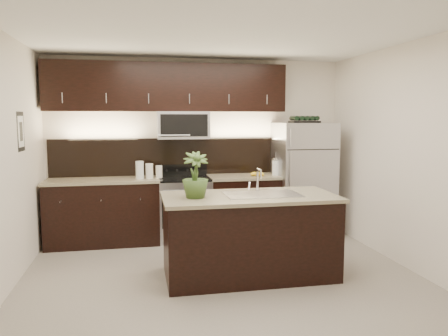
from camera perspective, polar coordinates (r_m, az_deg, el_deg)
name	(u,v)px	position (r m, az deg, el deg)	size (l,w,h in m)	color
ground	(223,278)	(5.10, -0.16, -14.21)	(4.50, 4.50, 0.00)	gray
room_walls	(213,128)	(4.71, -1.41, 5.20)	(4.52, 4.02, 2.71)	silver
counter_run	(171,209)	(6.52, -6.99, -5.32)	(3.51, 0.65, 0.94)	black
upper_fixtures	(170,95)	(6.54, -7.06, 9.43)	(3.49, 0.40, 1.66)	black
island	(249,235)	(5.05, 3.32, -8.79)	(1.96, 0.96, 0.94)	black
sink_faucet	(262,193)	(4.99, 5.00, -3.29)	(0.84, 0.50, 0.28)	silver
refrigerator	(303,179)	(6.85, 10.29, -1.44)	(0.84, 0.75, 1.73)	#B2B2B7
wine_rack	(304,120)	(6.78, 10.45, 6.23)	(0.43, 0.26, 0.10)	black
plant	(195,175)	(4.75, -3.77, -0.91)	(0.28, 0.28, 0.50)	#365120
canisters	(147,171)	(6.37, -10.02, -0.34)	(0.38, 0.13, 0.25)	silver
french_press	(276,167)	(6.68, 6.77, 0.16)	(0.12, 0.12, 0.34)	silver
bananas	(254,174)	(6.57, 3.90, -0.76)	(0.21, 0.16, 0.06)	yellow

